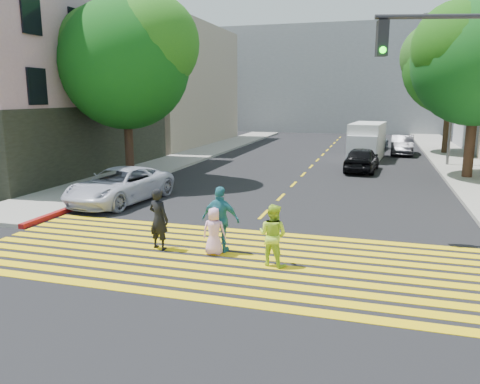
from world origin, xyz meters
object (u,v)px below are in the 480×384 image
at_px(tree_left, 127,57).
at_px(tree_right_near, 480,54).
at_px(dark_car_near, 362,159).
at_px(dark_car_parked, 402,145).
at_px(pedestrian_extra, 221,220).
at_px(white_van, 366,142).
at_px(pedestrian_woman, 273,235).
at_px(silver_car, 372,140).
at_px(pedestrian_child, 214,231).
at_px(pedestrian_man, 159,219).
at_px(tree_right_far, 454,60).
at_px(white_sedan, 120,185).

xyz_separation_m(tree_left, tree_right_near, (15.92, 5.21, 0.18)).
distance_m(dark_car_near, dark_car_parked, 9.13).
height_order(pedestrian_extra, white_van, white_van).
height_order(pedestrian_woman, white_van, white_van).
height_order(pedestrian_extra, silver_car, pedestrian_extra).
distance_m(tree_left, pedestrian_child, 12.90).
relative_size(tree_right_near, pedestrian_man, 5.33).
xyz_separation_m(pedestrian_extra, dark_car_near, (3.09, 15.19, -0.20)).
height_order(pedestrian_child, dark_car_parked, dark_car_parked).
distance_m(tree_right_near, tree_right_far, 10.79).
bearing_deg(tree_right_near, white_sedan, -145.89).
xyz_separation_m(pedestrian_man, pedestrian_child, (1.59, 0.00, -0.21)).
bearing_deg(white_sedan, pedestrian_extra, -30.85).
bearing_deg(pedestrian_child, tree_right_near, -124.47).
bearing_deg(pedestrian_extra, silver_car, -93.64).
distance_m(tree_left, silver_car, 21.59).
bearing_deg(pedestrian_woman, dark_car_parked, -83.47).
relative_size(tree_right_far, pedestrian_extra, 5.43).
distance_m(tree_right_near, pedestrian_child, 17.47).
relative_size(pedestrian_child, dark_car_near, 0.31).
distance_m(pedestrian_extra, dark_car_near, 15.50).
height_order(pedestrian_man, silver_car, pedestrian_man).
distance_m(tree_left, tree_right_near, 16.75).
distance_m(pedestrian_woman, pedestrian_child, 1.70).
bearing_deg(white_sedan, dark_car_near, 58.06).
relative_size(white_sedan, dark_car_near, 1.20).
height_order(silver_car, white_van, white_van).
bearing_deg(pedestrian_woman, pedestrian_child, 3.74).
relative_size(pedestrian_child, pedestrian_extra, 0.71).
relative_size(pedestrian_extra, silver_car, 0.36).
bearing_deg(tree_right_near, pedestrian_man, -125.02).
bearing_deg(dark_car_parked, tree_right_far, 18.35).
distance_m(tree_left, tree_right_far, 22.79).
height_order(pedestrian_man, pedestrian_woman, pedestrian_man).
bearing_deg(tree_right_far, tree_left, -135.43).
bearing_deg(pedestrian_man, pedestrian_child, -164.42).
distance_m(pedestrian_extra, white_sedan, 7.32).
bearing_deg(tree_right_far, pedestrian_man, -112.38).
distance_m(tree_left, pedestrian_man, 11.97).
distance_m(pedestrian_child, dark_car_parked, 24.86).
bearing_deg(white_sedan, pedestrian_child, -32.74).
xyz_separation_m(tree_right_near, white_van, (-5.16, 6.44, -4.95)).
height_order(pedestrian_child, silver_car, silver_car).
bearing_deg(pedestrian_extra, white_van, -95.13).
bearing_deg(dark_car_near, dark_car_parked, -101.04).
height_order(pedestrian_man, white_sedan, pedestrian_man).
xyz_separation_m(silver_car, white_van, (-0.25, -6.18, 0.42)).
xyz_separation_m(tree_right_near, silver_car, (-4.91, 12.63, -5.36)).
relative_size(pedestrian_man, pedestrian_child, 1.33).
bearing_deg(white_van, pedestrian_child, -92.99).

